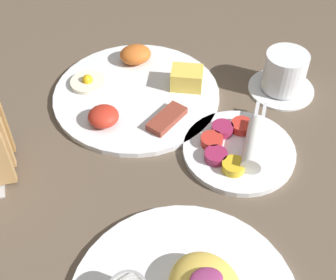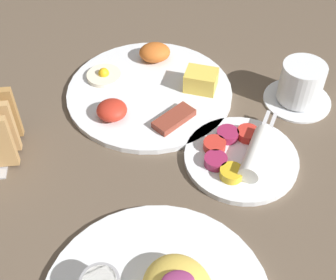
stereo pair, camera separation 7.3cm
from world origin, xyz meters
The scene contains 4 objects.
ground_plane centered at (0.00, 0.00, 0.00)m, with size 3.00×3.00×0.00m, color brown.
plate_breakfast centered at (0.04, 0.20, 0.01)m, with size 0.30×0.30×0.05m.
plate_condiments centered at (0.17, 0.02, 0.01)m, with size 0.18×0.18×0.04m.
coffee_cup centered at (0.30, 0.15, 0.04)m, with size 0.12×0.12×0.08m.
Camera 2 is at (0.00, -0.45, 0.56)m, focal length 50.00 mm.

